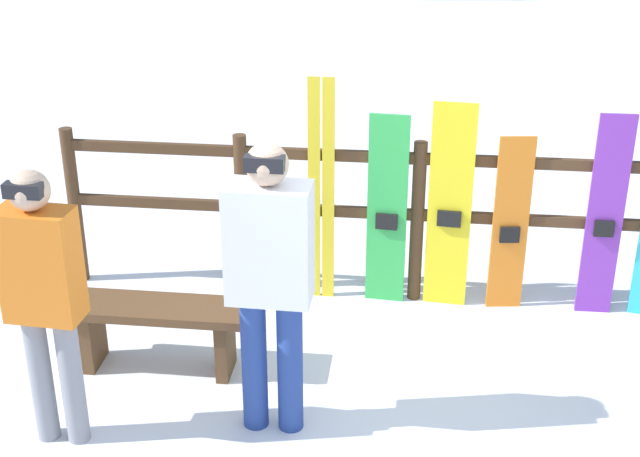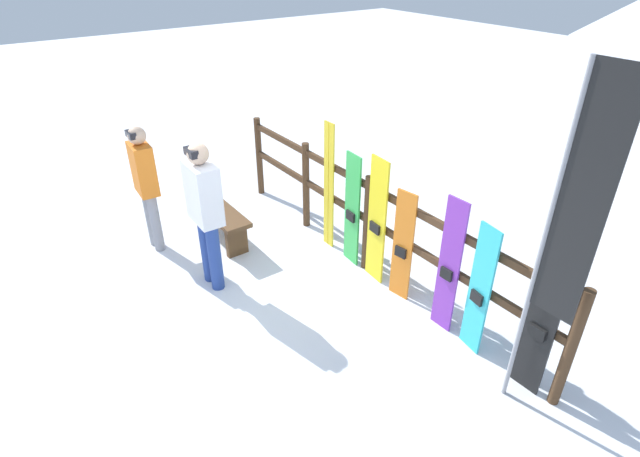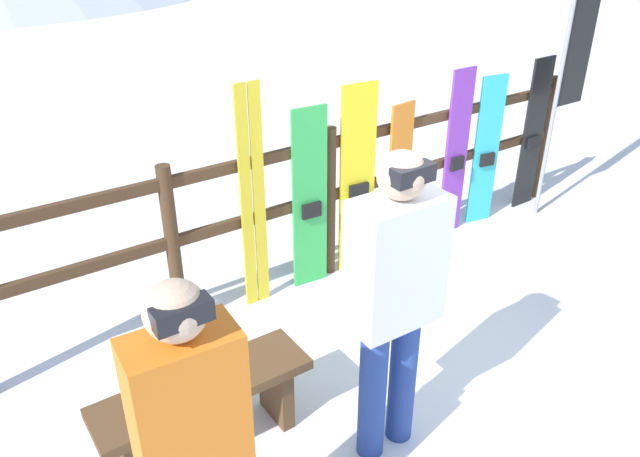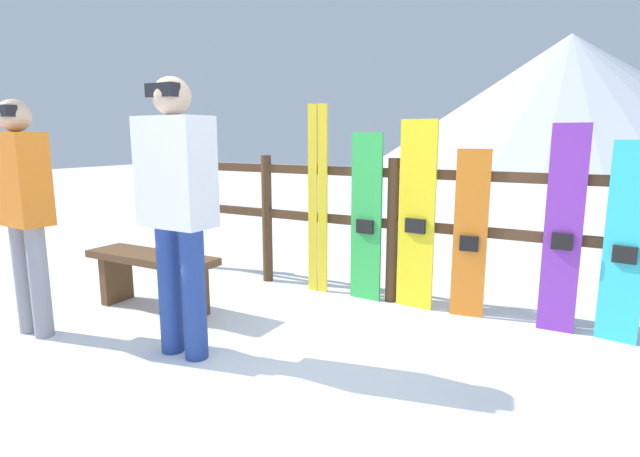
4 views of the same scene
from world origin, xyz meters
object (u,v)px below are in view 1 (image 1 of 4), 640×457
ski_pair_yellow (321,192)px  snowboard_orange (510,225)px  person_orange (43,290)px  snowboard_green (386,212)px  person_white (269,272)px  bench (156,322)px  snowboard_yellow (449,208)px  snowboard_purple (604,218)px

ski_pair_yellow → snowboard_orange: ski_pair_yellow is taller
ski_pair_yellow → snowboard_orange: 1.41m
person_orange → snowboard_green: bearing=46.9°
person_white → snowboard_green: size_ratio=1.22×
person_orange → ski_pair_yellow: size_ratio=0.98×
bench → snowboard_yellow: size_ratio=0.76×
bench → person_white: 1.23m
bench → snowboard_green: bearing=38.1°
bench → ski_pair_yellow: ski_pair_yellow is taller
person_orange → snowboard_orange: bearing=35.5°
snowboard_green → snowboard_purple: bearing=0.0°
person_orange → snowboard_yellow: person_orange is taller
snowboard_yellow → snowboard_green: bearing=-180.0°
person_white → snowboard_yellow: (1.04, 1.66, -0.26)m
snowboard_purple → bench: bearing=-159.4°
person_white → snowboard_green: bearing=70.7°
snowboard_purple → ski_pair_yellow: bearing=179.9°
bench → snowboard_orange: (2.35, 1.13, 0.32)m
ski_pair_yellow → snowboard_purple: 2.05m
person_orange → snowboard_purple: (3.37, 1.93, -0.23)m
snowboard_green → person_orange: bearing=-133.1°
snowboard_green → snowboard_purple: (1.56, 0.00, 0.03)m
bench → ski_pair_yellow: 1.57m
person_orange → ski_pair_yellow: bearing=55.8°
snowboard_green → bench: bearing=-141.9°
person_white → ski_pair_yellow: (0.09, 1.67, -0.18)m
ski_pair_yellow → snowboard_green: size_ratio=1.17×
ski_pair_yellow → snowboard_purple: size_ratio=1.13×
person_orange → snowboard_orange: size_ratio=1.25×
ski_pair_yellow → snowboard_orange: bearing=-0.1°
person_white → bench: bearing=148.3°
snowboard_purple → snowboard_orange: bearing=-180.0°
bench → snowboard_orange: snowboard_orange is taller
bench → person_white: person_white is taller
ski_pair_yellow → snowboard_green: 0.51m
bench → ski_pair_yellow: bearing=49.9°
person_white → snowboard_purple: (2.15, 1.66, -0.28)m
person_white → ski_pair_yellow: 1.68m
bench → snowboard_yellow: (1.90, 1.13, 0.44)m
bench → snowboard_purple: (3.01, 1.13, 0.42)m
snowboard_yellow → snowboard_orange: snowboard_yellow is taller
snowboard_orange → snowboard_purple: snowboard_purple is taller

